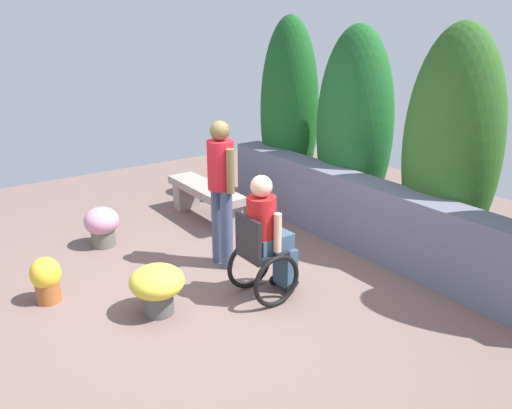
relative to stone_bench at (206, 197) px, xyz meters
name	(u,v)px	position (x,y,z in m)	size (l,w,h in m)	color
ground_plane	(227,295)	(2.05, -0.95, -0.34)	(10.74, 10.74, 0.00)	#725A53
stone_retaining_wall	(365,215)	(2.05, 1.10, 0.11)	(5.11, 0.40, 0.91)	slate
hedge_backdrop	(405,139)	(2.17, 1.58, 1.03)	(5.58, 0.92, 2.83)	#195620
stone_bench	(206,197)	(0.00, 0.00, 0.00)	(1.56, 0.41, 0.51)	gray
person_in_wheelchair	(266,241)	(2.28, -0.62, 0.28)	(0.53, 0.66, 1.33)	black
person_standing_companion	(221,184)	(1.39, -0.59, 0.65)	(0.49, 0.30, 1.72)	#434F71
flower_pot_purple_near	(46,279)	(1.08, -2.51, -0.08)	(0.31, 0.31, 0.49)	#A85B2D
flower_pot_terracotta_by_wall	(102,225)	(0.04, -1.55, -0.05)	(0.44, 0.44, 0.52)	#5E6050
flower_pot_red_accent	(157,286)	(1.95, -1.68, -0.04)	(0.54, 0.54, 0.51)	#515253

